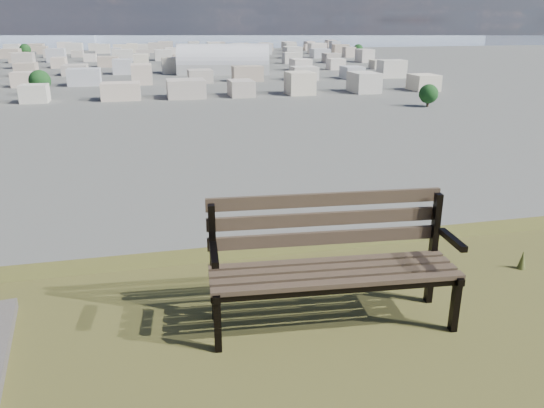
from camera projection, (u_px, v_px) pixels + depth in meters
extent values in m
cube|color=#463628|center=(341.00, 284.00, 3.72)|extent=(1.83, 0.24, 0.04)
cube|color=#463628|center=(336.00, 276.00, 3.84)|extent=(1.83, 0.24, 0.04)
cube|color=#463628|center=(332.00, 268.00, 3.95)|extent=(1.83, 0.24, 0.04)
cube|color=#463628|center=(328.00, 261.00, 4.06)|extent=(1.83, 0.24, 0.04)
cube|color=#463628|center=(326.00, 238.00, 4.09)|extent=(1.83, 0.19, 0.10)
cube|color=#463628|center=(326.00, 219.00, 4.06)|extent=(1.83, 0.19, 0.10)
cube|color=#463628|center=(326.00, 200.00, 4.04)|extent=(1.83, 0.19, 0.10)
cube|color=black|center=(217.00, 323.00, 3.66)|extent=(0.06, 0.06, 0.45)
cube|color=black|center=(213.00, 263.00, 3.98)|extent=(0.06, 0.06, 0.93)
cube|color=black|center=(215.00, 284.00, 3.78)|extent=(0.09, 0.51, 0.05)
cube|color=black|center=(214.00, 254.00, 3.65)|extent=(0.08, 0.37, 0.05)
cube|color=black|center=(455.00, 304.00, 3.90)|extent=(0.06, 0.06, 0.45)
cube|color=black|center=(433.00, 249.00, 4.23)|extent=(0.06, 0.06, 0.93)
cube|color=black|center=(446.00, 268.00, 4.02)|extent=(0.09, 0.51, 0.05)
cube|color=black|center=(453.00, 240.00, 3.89)|extent=(0.08, 0.37, 0.05)
cube|color=black|center=(341.00, 290.00, 3.73)|extent=(1.83, 0.19, 0.04)
cube|color=black|center=(327.00, 266.00, 4.09)|extent=(1.83, 0.19, 0.04)
cone|color=brown|center=(522.00, 260.00, 4.93)|extent=(0.08, 0.08, 0.18)
cube|color=#B7B6B2|center=(223.00, 69.00, 284.13)|extent=(50.80, 27.96, 5.35)
cylinder|color=silver|center=(223.00, 63.00, 283.25)|extent=(50.80, 27.96, 20.31)
cube|color=#B2A598|center=(43.00, 92.00, 184.69)|extent=(11.00, 11.00, 7.00)
cube|color=beige|center=(114.00, 90.00, 189.87)|extent=(11.00, 11.00, 7.00)
cube|color=#B0B1B5|center=(182.00, 88.00, 195.06)|extent=(11.00, 11.00, 7.00)
cube|color=beige|center=(246.00, 86.00, 200.24)|extent=(11.00, 11.00, 7.00)
cube|color=tan|center=(307.00, 85.00, 205.42)|extent=(11.00, 11.00, 7.00)
cube|color=beige|center=(364.00, 83.00, 210.60)|extent=(11.00, 11.00, 7.00)
cube|color=beige|center=(419.00, 82.00, 215.79)|extent=(11.00, 11.00, 7.00)
cube|color=#B0B1B5|center=(33.00, 78.00, 228.08)|extent=(11.00, 11.00, 7.00)
cube|color=beige|center=(91.00, 77.00, 233.26)|extent=(11.00, 11.00, 7.00)
cube|color=tan|center=(147.00, 76.00, 238.44)|extent=(11.00, 11.00, 7.00)
cube|color=beige|center=(200.00, 75.00, 243.63)|extent=(11.00, 11.00, 7.00)
cube|color=beige|center=(251.00, 74.00, 248.81)|extent=(11.00, 11.00, 7.00)
cube|color=beige|center=(300.00, 72.00, 253.99)|extent=(11.00, 11.00, 7.00)
cube|color=#B2A598|center=(348.00, 71.00, 259.17)|extent=(11.00, 11.00, 7.00)
cube|color=beige|center=(393.00, 70.00, 264.36)|extent=(11.00, 11.00, 7.00)
cube|color=beige|center=(26.00, 69.00, 271.47)|extent=(11.00, 11.00, 7.00)
cube|color=beige|center=(75.00, 68.00, 276.65)|extent=(11.00, 11.00, 7.00)
cube|color=beige|center=(123.00, 67.00, 281.83)|extent=(11.00, 11.00, 7.00)
cube|color=#B2A598|center=(168.00, 66.00, 287.01)|extent=(11.00, 11.00, 7.00)
cube|color=beige|center=(213.00, 66.00, 292.20)|extent=(11.00, 11.00, 7.00)
cube|color=#B0B1B5|center=(255.00, 65.00, 297.38)|extent=(11.00, 11.00, 7.00)
cube|color=beige|center=(296.00, 64.00, 302.56)|extent=(11.00, 11.00, 7.00)
cube|color=tan|center=(336.00, 63.00, 307.74)|extent=(11.00, 11.00, 7.00)
cube|color=beige|center=(375.00, 63.00, 312.93)|extent=(11.00, 11.00, 7.00)
cube|color=beige|center=(21.00, 62.00, 314.85)|extent=(11.00, 11.00, 7.00)
cube|color=#B0B1B5|center=(64.00, 62.00, 320.04)|extent=(11.00, 11.00, 7.00)
cube|color=beige|center=(105.00, 61.00, 325.22)|extent=(11.00, 11.00, 7.00)
cube|color=tan|center=(145.00, 60.00, 330.40)|extent=(11.00, 11.00, 7.00)
cube|color=beige|center=(184.00, 60.00, 335.58)|extent=(11.00, 11.00, 7.00)
cube|color=beige|center=(221.00, 59.00, 340.77)|extent=(11.00, 11.00, 7.00)
cube|color=beige|center=(258.00, 59.00, 345.95)|extent=(11.00, 11.00, 7.00)
cube|color=#B2A598|center=(293.00, 58.00, 351.13)|extent=(11.00, 11.00, 7.00)
cube|color=beige|center=(328.00, 57.00, 356.31)|extent=(11.00, 11.00, 7.00)
cube|color=#B0B1B5|center=(361.00, 57.00, 361.50)|extent=(11.00, 11.00, 7.00)
cube|color=beige|center=(17.00, 57.00, 358.24)|extent=(11.00, 11.00, 7.00)
cube|color=beige|center=(55.00, 57.00, 363.42)|extent=(11.00, 11.00, 7.00)
cube|color=#B2A598|center=(92.00, 56.00, 368.61)|extent=(11.00, 11.00, 7.00)
cube|color=beige|center=(127.00, 56.00, 373.79)|extent=(11.00, 11.00, 7.00)
cube|color=#B0B1B5|center=(162.00, 55.00, 378.97)|extent=(11.00, 11.00, 7.00)
cube|color=beige|center=(195.00, 55.00, 384.15)|extent=(11.00, 11.00, 7.00)
cube|color=tan|center=(228.00, 54.00, 389.33)|extent=(11.00, 11.00, 7.00)
cube|color=beige|center=(260.00, 54.00, 394.52)|extent=(11.00, 11.00, 7.00)
cube|color=beige|center=(291.00, 53.00, 399.70)|extent=(11.00, 11.00, 7.00)
cube|color=beige|center=(321.00, 53.00, 404.88)|extent=(11.00, 11.00, 7.00)
cube|color=#B2A598|center=(351.00, 53.00, 410.06)|extent=(11.00, 11.00, 7.00)
cube|color=tan|center=(14.00, 53.00, 401.63)|extent=(11.00, 11.00, 7.00)
cube|color=beige|center=(48.00, 53.00, 406.81)|extent=(11.00, 11.00, 7.00)
cube|color=beige|center=(81.00, 52.00, 411.99)|extent=(11.00, 11.00, 7.00)
cube|color=beige|center=(113.00, 52.00, 417.17)|extent=(11.00, 11.00, 7.00)
cube|color=#B2A598|center=(144.00, 52.00, 422.36)|extent=(11.00, 11.00, 7.00)
cube|color=beige|center=(175.00, 51.00, 427.54)|extent=(11.00, 11.00, 7.00)
cube|color=#B0B1B5|center=(204.00, 51.00, 432.72)|extent=(11.00, 11.00, 7.00)
cube|color=beige|center=(233.00, 50.00, 437.90)|extent=(11.00, 11.00, 7.00)
cube|color=tan|center=(262.00, 50.00, 443.09)|extent=(11.00, 11.00, 7.00)
cube|color=beige|center=(289.00, 50.00, 448.27)|extent=(11.00, 11.00, 7.00)
cube|color=beige|center=(316.00, 49.00, 453.45)|extent=(11.00, 11.00, 7.00)
cube|color=beige|center=(343.00, 49.00, 458.63)|extent=(11.00, 11.00, 7.00)
cube|color=beige|center=(12.00, 50.00, 445.01)|extent=(11.00, 11.00, 7.00)
cube|color=tan|center=(43.00, 50.00, 450.20)|extent=(11.00, 11.00, 7.00)
cube|color=beige|center=(72.00, 49.00, 455.38)|extent=(11.00, 11.00, 7.00)
cube|color=beige|center=(101.00, 49.00, 460.56)|extent=(11.00, 11.00, 7.00)
cube|color=beige|center=(130.00, 49.00, 465.74)|extent=(11.00, 11.00, 7.00)
cube|color=#B2A598|center=(158.00, 48.00, 470.93)|extent=(11.00, 11.00, 7.00)
cube|color=beige|center=(185.00, 48.00, 476.11)|extent=(11.00, 11.00, 7.00)
cube|color=#B0B1B5|center=(211.00, 48.00, 481.29)|extent=(11.00, 11.00, 7.00)
cube|color=beige|center=(237.00, 47.00, 486.47)|extent=(11.00, 11.00, 7.00)
cube|color=tan|center=(263.00, 47.00, 491.66)|extent=(11.00, 11.00, 7.00)
cube|color=beige|center=(288.00, 47.00, 496.84)|extent=(11.00, 11.00, 7.00)
cube|color=beige|center=(312.00, 47.00, 502.02)|extent=(11.00, 11.00, 7.00)
cube|color=beige|center=(336.00, 46.00, 507.20)|extent=(11.00, 11.00, 7.00)
cube|color=beige|center=(10.00, 47.00, 488.40)|extent=(11.00, 11.00, 7.00)
cube|color=tan|center=(38.00, 47.00, 493.58)|extent=(11.00, 11.00, 7.00)
cube|color=beige|center=(65.00, 47.00, 498.77)|extent=(11.00, 11.00, 7.00)
cube|color=beige|center=(92.00, 47.00, 503.95)|extent=(11.00, 11.00, 7.00)
cube|color=beige|center=(118.00, 46.00, 509.13)|extent=(11.00, 11.00, 7.00)
cube|color=#B2A598|center=(143.00, 46.00, 514.31)|extent=(11.00, 11.00, 7.00)
cube|color=beige|center=(169.00, 46.00, 519.50)|extent=(11.00, 11.00, 7.00)
cube|color=#B0B1B5|center=(193.00, 45.00, 524.68)|extent=(11.00, 11.00, 7.00)
cube|color=beige|center=(217.00, 45.00, 529.86)|extent=(11.00, 11.00, 7.00)
cube|color=tan|center=(241.00, 45.00, 535.04)|extent=(11.00, 11.00, 7.00)
cube|color=beige|center=(264.00, 45.00, 540.23)|extent=(11.00, 11.00, 7.00)
cube|color=beige|center=(287.00, 45.00, 545.41)|extent=(11.00, 11.00, 7.00)
cube|color=beige|center=(309.00, 44.00, 550.59)|extent=(11.00, 11.00, 7.00)
cube|color=#B2A598|center=(331.00, 44.00, 555.77)|extent=(11.00, 11.00, 7.00)
cylinder|color=#34241A|center=(428.00, 103.00, 175.92)|extent=(0.80, 0.80, 2.10)
sphere|color=black|center=(429.00, 94.00, 174.89)|extent=(6.30, 6.30, 6.30)
cylinder|color=#34241A|center=(41.00, 92.00, 202.93)|extent=(0.80, 0.80, 2.70)
sphere|color=black|center=(40.00, 81.00, 201.60)|extent=(8.10, 8.10, 8.10)
cylinder|color=#34241A|center=(385.00, 70.00, 294.93)|extent=(0.80, 0.80, 1.95)
sphere|color=black|center=(386.00, 65.00, 293.97)|extent=(5.85, 5.85, 5.85)
cylinder|color=#34241A|center=(228.00, 58.00, 390.11)|extent=(0.80, 0.80, 2.25)
sphere|color=black|center=(228.00, 53.00, 389.01)|extent=(6.75, 6.75, 6.75)
cylinder|color=#34241A|center=(26.00, 55.00, 412.80)|extent=(0.80, 0.80, 2.85)
sphere|color=black|center=(25.00, 49.00, 411.40)|extent=(8.55, 8.55, 8.55)
cylinder|color=#34241A|center=(220.00, 70.00, 293.86)|extent=(0.80, 0.80, 2.10)
sphere|color=black|center=(220.00, 64.00, 292.83)|extent=(6.30, 6.30, 6.30)
cylinder|color=#34241A|center=(358.00, 54.00, 432.21)|extent=(0.80, 0.80, 2.55)
sphere|color=black|center=(358.00, 49.00, 430.95)|extent=(7.65, 7.65, 7.65)
cube|color=#8898AD|center=(143.00, 38.00, 837.31)|extent=(2400.00, 700.00, 0.12)
cube|color=#96A2BA|center=(203.00, 22.00, 1312.90)|extent=(700.00, 220.00, 45.00)
cube|color=#96A2BA|center=(383.00, 19.00, 1455.19)|extent=(500.00, 220.00, 60.00)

